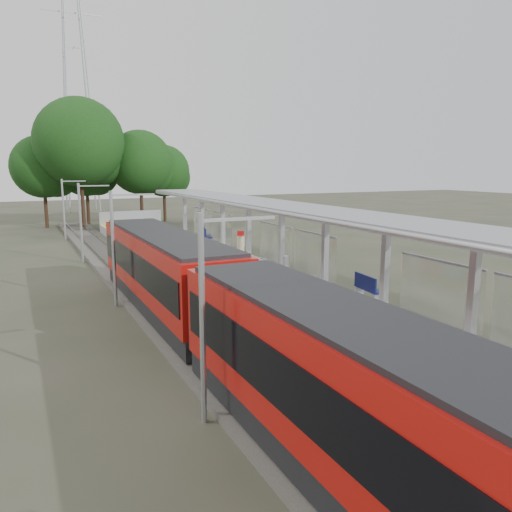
% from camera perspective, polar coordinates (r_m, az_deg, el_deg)
% --- Properties ---
extents(trackbed, '(3.00, 70.00, 0.24)m').
position_cam_1_polar(trackbed, '(25.75, -12.15, -4.34)').
color(trackbed, '#59544C').
rests_on(trackbed, ground).
extents(platform, '(6.00, 50.00, 1.00)m').
position_cam_1_polar(platform, '(27.04, -2.88, -2.60)').
color(platform, gray).
rests_on(platform, ground).
extents(tactile_strip, '(0.60, 50.00, 0.02)m').
position_cam_1_polar(tactile_strip, '(26.06, -8.06, -2.02)').
color(tactile_strip, gold).
rests_on(tactile_strip, platform).
extents(end_fence, '(6.00, 0.10, 1.20)m').
position_cam_1_polar(end_fence, '(50.52, -14.11, 4.35)').
color(end_fence, '#9EA0A5').
rests_on(end_fence, platform).
extents(train, '(2.74, 27.60, 3.62)m').
position_cam_1_polar(train, '(15.89, -3.47, -6.02)').
color(train, black).
rests_on(train, ground).
extents(canopy, '(3.27, 38.00, 3.66)m').
position_cam_1_polar(canopy, '(23.78, 4.25, 4.66)').
color(canopy, '#9EA0A5').
rests_on(canopy, platform).
extents(pylon, '(8.00, 4.00, 38.00)m').
position_cam_1_polar(pylon, '(78.83, -19.94, 18.76)').
color(pylon, '#9EA0A5').
rests_on(pylon, ground).
extents(tree_cluster, '(19.44, 12.15, 13.45)m').
position_cam_1_polar(tree_cluster, '(57.03, -17.67, 10.71)').
color(tree_cluster, '#382316').
rests_on(tree_cluster, ground).
extents(catenary_masts, '(2.08, 48.16, 5.40)m').
position_cam_1_polar(catenary_masts, '(23.89, -15.81, 1.22)').
color(catenary_masts, '#9EA0A5').
rests_on(catenary_masts, ground).
extents(bench_mid, '(0.66, 1.64, 1.09)m').
position_cam_1_polar(bench_mid, '(21.14, 12.61, -3.48)').
color(bench_mid, '#101550').
rests_on(bench_mid, platform).
extents(bench_far, '(0.92, 1.75, 1.14)m').
position_cam_1_polar(bench_far, '(36.12, -5.69, 2.39)').
color(bench_far, '#101550').
rests_on(bench_far, platform).
extents(info_pillar_far, '(0.44, 0.44, 1.93)m').
position_cam_1_polar(info_pillar_far, '(28.02, -1.76, 0.65)').
color(info_pillar_far, '#C4BA8F').
rests_on(info_pillar_far, platform).
extents(litter_bin, '(0.53, 0.53, 0.91)m').
position_cam_1_polar(litter_bin, '(26.03, 3.27, -0.95)').
color(litter_bin, '#9EA0A5').
rests_on(litter_bin, platform).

